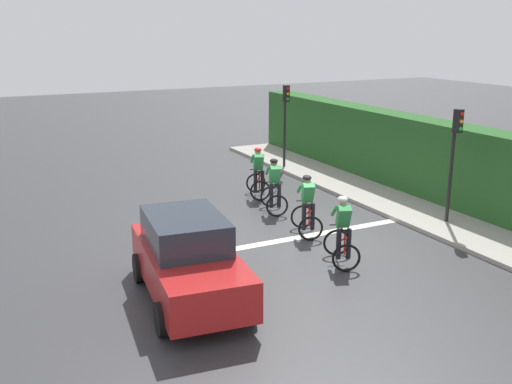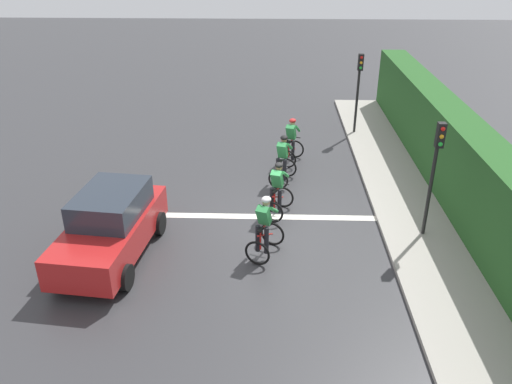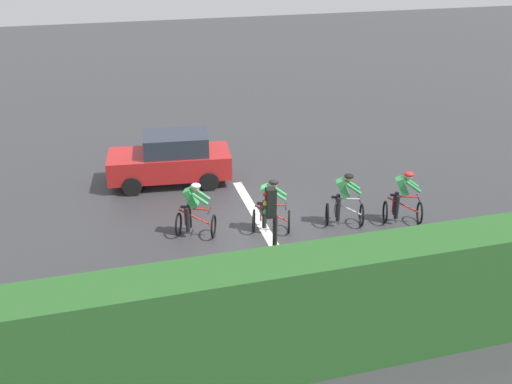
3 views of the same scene
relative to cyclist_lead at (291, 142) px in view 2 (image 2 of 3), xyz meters
name	(u,v)px [view 2 (image 2 of 3)]	position (x,y,z in m)	size (l,w,h in m)	color
ground_plane	(273,220)	(-0.62, -4.25, -0.80)	(80.00, 80.00, 0.00)	#333335
sidewalk_kerb	(410,190)	(3.80, -2.25, -0.74)	(2.80, 19.88, 0.12)	#9E998E
stone_wall_low	(438,186)	(4.70, -2.25, -0.59)	(0.44, 19.88, 0.42)	gray
hedge_wall	(454,155)	(5.00, -2.25, 0.50)	(1.10, 19.88, 2.59)	#265623
road_marking_stop_line	(273,217)	(-0.62, -4.05, -0.79)	(7.00, 0.30, 0.01)	silver
cyclist_lead	(291,142)	(0.00, 0.00, 0.00)	(0.99, 1.24, 1.66)	black
cyclist_second	(283,161)	(-0.33, -1.73, 0.00)	(0.97, 1.23, 1.66)	black
cyclist_mid	(278,191)	(-0.51, -3.94, 0.00)	(0.99, 1.24, 1.66)	black
cyclist_fourth	(265,229)	(-0.85, -6.09, 0.00)	(1.03, 1.25, 1.66)	black
car_red	(111,226)	(-4.75, -6.19, 0.08)	(2.23, 4.26, 1.76)	#B21E1E
traffic_light_near_crossing	(435,164)	(3.49, -5.10, 1.43)	(0.20, 0.31, 3.34)	black
traffic_light_far_junction	(359,82)	(2.73, 3.04, 1.43)	(0.20, 0.31, 3.34)	black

